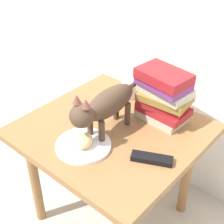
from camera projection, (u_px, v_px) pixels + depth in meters
ground_plane at (112, 212)px, 1.65m from camera, size 6.00×6.00×0.00m
side_table at (112, 142)px, 1.39m from camera, size 0.69×0.66×0.53m
plate at (83, 145)px, 1.25m from camera, size 0.21×0.21×0.01m
bread_roll at (84, 141)px, 1.22m from camera, size 0.09×0.10×0.05m
cat at (105, 105)px, 1.25m from camera, size 0.10×0.48×0.23m
book_stack at (164, 96)px, 1.34m from camera, size 0.23×0.17×0.23m
candle_jar at (129, 90)px, 1.53m from camera, size 0.07×0.07×0.08m
tv_remote at (152, 159)px, 1.19m from camera, size 0.15×0.11×0.02m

